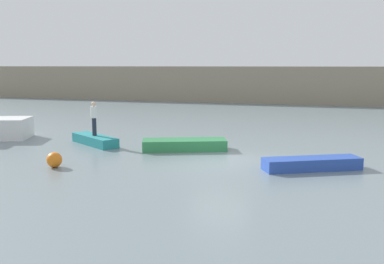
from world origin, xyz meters
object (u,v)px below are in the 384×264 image
(rowboat_blue, at_px, (312,164))
(person_white_shirt, at_px, (94,117))
(rowboat_teal, at_px, (95,140))
(mooring_buoy, at_px, (54,160))
(rowboat_green, at_px, (184,145))

(rowboat_blue, xyz_separation_m, person_white_shirt, (-10.86, 2.29, 1.21))
(rowboat_teal, xyz_separation_m, mooring_buoy, (1.02, -4.96, 0.07))
(rowboat_green, xyz_separation_m, mooring_buoy, (-3.84, -4.94, 0.05))
(rowboat_blue, bearing_deg, mooring_buoy, 167.77)
(rowboat_teal, distance_m, rowboat_green, 4.86)
(person_white_shirt, bearing_deg, mooring_buoy, -78.36)
(person_white_shirt, bearing_deg, rowboat_green, -0.14)
(rowboat_green, distance_m, person_white_shirt, 5.00)
(rowboat_teal, height_order, rowboat_green, rowboat_green)
(rowboat_teal, bearing_deg, rowboat_blue, 20.59)
(person_white_shirt, bearing_deg, rowboat_blue, -11.91)
(rowboat_green, distance_m, rowboat_blue, 6.42)
(rowboat_teal, relative_size, rowboat_blue, 0.88)
(rowboat_teal, xyz_separation_m, person_white_shirt, (0.00, -0.00, 1.21))
(person_white_shirt, xyz_separation_m, mooring_buoy, (1.02, -4.96, -1.14))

